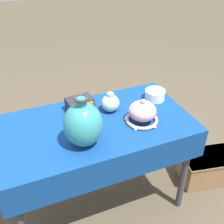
% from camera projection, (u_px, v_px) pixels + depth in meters
% --- Properties ---
extents(ground_plane, '(14.00, 14.00, 0.00)m').
position_uv_depth(ground_plane, '(98.00, 201.00, 2.10)').
color(ground_plane, '#4C4233').
extents(display_table, '(1.19, 0.64, 0.72)m').
position_uv_depth(display_table, '(96.00, 135.00, 1.73)').
color(display_table, '#38383D').
rests_on(display_table, ground_plane).
extents(vase_tall_bulbous, '(0.21, 0.21, 0.30)m').
position_uv_depth(vase_tall_bulbous, '(83.00, 124.00, 1.47)').
color(vase_tall_bulbous, teal).
rests_on(vase_tall_bulbous, display_table).
extents(vase_dome_bell, '(0.21, 0.21, 0.16)m').
position_uv_depth(vase_dome_bell, '(142.00, 113.00, 1.68)').
color(vase_dome_bell, '#D19399').
rests_on(vase_dome_bell, display_table).
extents(mosaic_tile_box, '(0.17, 0.13, 0.09)m').
position_uv_depth(mosaic_tile_box, '(80.00, 105.00, 1.79)').
color(mosaic_tile_box, '#232328').
rests_on(mosaic_tile_box, display_table).
extents(pot_squat_porcelain, '(0.14, 0.14, 0.07)m').
position_uv_depth(pot_squat_porcelain, '(155.00, 95.00, 1.91)').
color(pot_squat_porcelain, white).
rests_on(pot_squat_porcelain, display_table).
extents(jar_round_celadon, '(0.12, 0.12, 0.13)m').
position_uv_depth(jar_round_celadon, '(110.00, 103.00, 1.78)').
color(jar_round_celadon, '#A8CCB7').
rests_on(jar_round_celadon, display_table).
extents(wooden_crate, '(0.47, 0.34, 0.24)m').
position_uv_depth(wooden_crate, '(207.00, 166.00, 2.22)').
color(wooden_crate, olive).
rests_on(wooden_crate, ground_plane).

